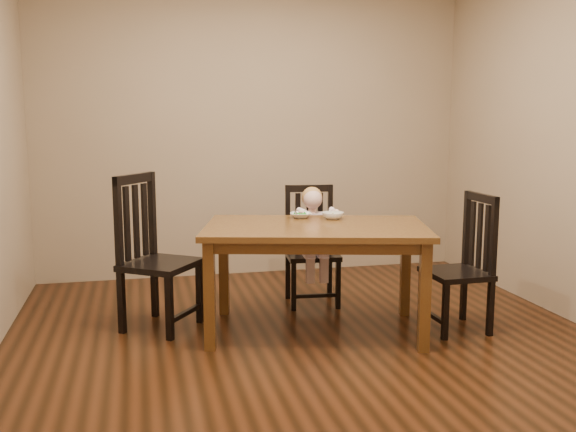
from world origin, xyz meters
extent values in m
cube|color=#421F0E|center=(0.00, 0.00, 0.00)|extent=(4.00, 4.00, 0.01)
cube|color=#9A8061|center=(0.00, 2.00, 1.35)|extent=(4.00, 0.01, 2.70)
cube|color=#9A8061|center=(0.00, -2.00, 1.35)|extent=(4.00, 0.01, 2.70)
cube|color=#4C2811|center=(0.10, 0.21, 0.73)|extent=(1.69, 1.25, 0.04)
cube|color=#4C2811|center=(0.10, 0.21, 0.67)|extent=(1.54, 1.10, 0.08)
cube|color=#4C2811|center=(-0.65, 0.01, 0.36)|extent=(0.09, 0.09, 0.71)
cube|color=#4C2811|center=(0.67, -0.33, 0.36)|extent=(0.09, 0.09, 0.71)
cube|color=#4C2811|center=(-0.46, 0.75, 0.36)|extent=(0.09, 0.09, 0.71)
cube|color=#4C2811|center=(0.86, 0.41, 0.36)|extent=(0.09, 0.09, 0.71)
cube|color=black|center=(0.26, 0.86, 0.40)|extent=(0.44, 0.42, 0.04)
cube|color=black|center=(0.45, 1.01, 0.19)|extent=(0.04, 0.04, 0.38)
cube|color=black|center=(0.10, 1.05, 0.19)|extent=(0.04, 0.04, 0.38)
cube|color=black|center=(0.42, 0.68, 0.19)|extent=(0.04, 0.04, 0.38)
cube|color=black|center=(0.07, 0.71, 0.19)|extent=(0.04, 0.04, 0.38)
cube|color=black|center=(0.45, 1.01, 0.68)|extent=(0.04, 0.04, 0.53)
cube|color=black|center=(0.10, 1.05, 0.68)|extent=(0.04, 0.04, 0.53)
cube|color=black|center=(0.27, 1.03, 0.91)|extent=(0.39, 0.07, 0.06)
cube|color=black|center=(0.37, 1.02, 0.65)|extent=(0.04, 0.02, 0.45)
cube|color=black|center=(0.27, 1.03, 0.65)|extent=(0.04, 0.02, 0.45)
cube|color=black|center=(0.18, 1.04, 0.65)|extent=(0.04, 0.02, 0.45)
cube|color=black|center=(-0.94, 0.54, 0.46)|extent=(0.64, 0.64, 0.04)
cube|color=black|center=(-0.98, 0.81, 0.22)|extent=(0.06, 0.06, 0.44)
cube|color=black|center=(-1.21, 0.48, 0.22)|extent=(0.06, 0.06, 0.44)
cube|color=black|center=(-0.66, 0.59, 0.22)|extent=(0.06, 0.06, 0.44)
cube|color=black|center=(-0.90, 0.26, 0.22)|extent=(0.06, 0.06, 0.44)
cube|color=black|center=(-0.98, 0.81, 0.79)|extent=(0.06, 0.06, 0.61)
cube|color=black|center=(-1.21, 0.48, 0.79)|extent=(0.06, 0.06, 0.61)
cube|color=black|center=(-1.10, 0.65, 1.06)|extent=(0.29, 0.39, 0.06)
cube|color=black|center=(-1.04, 0.73, 0.75)|extent=(0.05, 0.05, 0.52)
cube|color=black|center=(-1.10, 0.65, 0.75)|extent=(0.05, 0.05, 0.52)
cube|color=black|center=(-1.16, 0.56, 0.75)|extent=(0.05, 0.05, 0.52)
cube|color=black|center=(1.07, 0.02, 0.41)|extent=(0.40, 0.42, 0.04)
cube|color=black|center=(1.24, -0.15, 0.19)|extent=(0.04, 0.04, 0.39)
cube|color=black|center=(1.24, 0.20, 0.19)|extent=(0.04, 0.04, 0.39)
cube|color=black|center=(0.90, -0.16, 0.19)|extent=(0.04, 0.04, 0.39)
cube|color=black|center=(0.90, 0.20, 0.19)|extent=(0.04, 0.04, 0.39)
cube|color=black|center=(1.24, -0.15, 0.69)|extent=(0.04, 0.04, 0.54)
cube|color=black|center=(1.24, 0.20, 0.69)|extent=(0.04, 0.04, 0.54)
cube|color=black|center=(1.24, 0.03, 0.93)|extent=(0.04, 0.40, 0.06)
cube|color=black|center=(1.24, -0.07, 0.67)|extent=(0.02, 0.04, 0.46)
cube|color=black|center=(1.24, 0.03, 0.67)|extent=(0.02, 0.04, 0.46)
cube|color=black|center=(1.24, 0.12, 0.67)|extent=(0.02, 0.04, 0.46)
imported|color=white|center=(0.08, 0.55, 0.77)|extent=(0.19, 0.19, 0.04)
imported|color=white|center=(0.30, 0.44, 0.78)|extent=(0.19, 0.19, 0.05)
cube|color=silver|center=(0.04, 0.54, 0.80)|extent=(0.01, 0.12, 0.05)
cube|color=silver|center=(0.04, 0.54, 0.79)|extent=(0.03, 0.04, 0.01)
camera|label=1|loc=(-1.07, -3.95, 1.50)|focal=40.00mm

